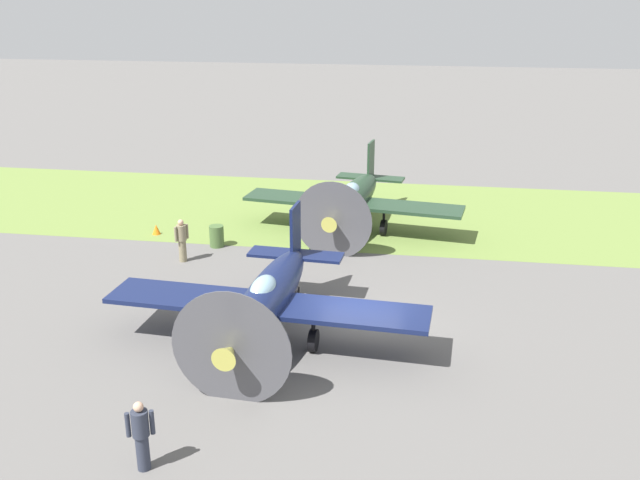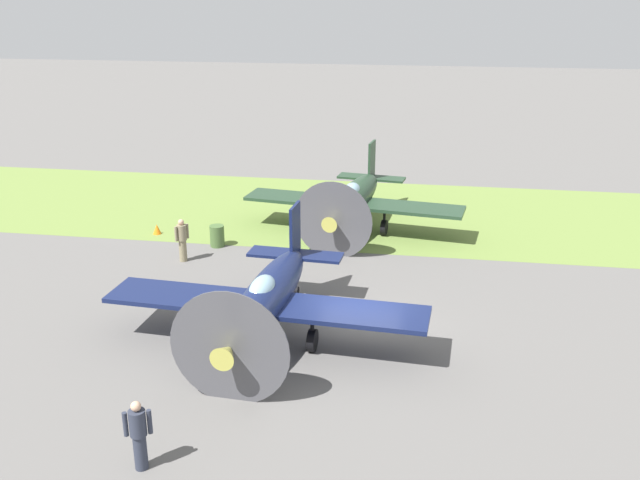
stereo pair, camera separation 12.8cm
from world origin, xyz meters
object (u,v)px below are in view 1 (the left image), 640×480
Objects in this scene: airplane_lead at (268,297)px; ground_crew_mechanic at (182,239)px; ground_crew_chief at (141,434)px; runway_marker_cone at (156,229)px; fuel_drum at (217,236)px; airplane_wingman at (353,198)px.

airplane_lead is 5.68× the size of ground_crew_mechanic.
runway_marker_cone is (5.62, -15.19, -0.69)m from ground_crew_chief.
fuel_drum is 2.05× the size of runway_marker_cone.
airplane_lead reaches higher than runway_marker_cone.
fuel_drum is at bearing 160.94° from runway_marker_cone.
ground_crew_mechanic is 1.92× the size of fuel_drum.
ground_crew_mechanic is (4.82, -5.91, -0.55)m from airplane_lead.
airplane_wingman is 5.66× the size of ground_crew_mechanic.
ground_crew_chief is 14.37m from fuel_drum.
airplane_wingman is at bearing -14.87° from ground_crew_mechanic.
runway_marker_cone is at bearing -47.55° from airplane_lead.
ground_crew_mechanic is at bearing -94.77° from ground_crew_chief.
airplane_lead is 22.35× the size of runway_marker_cone.
airplane_lead is 6.57m from ground_crew_chief.
ground_crew_chief is at bearing 81.07° from airplane_lead.
runway_marker_cone is at bearing -89.87° from ground_crew_chief.
ground_crew_chief is (1.44, 6.39, -0.55)m from airplane_lead.
airplane_wingman is at bearing -166.83° from runway_marker_cone.
ground_crew_mechanic is at bearing -47.06° from airplane_lead.
ground_crew_mechanic is 3.71m from runway_marker_cone.
airplane_wingman is 8.75m from runway_marker_cone.
airplane_lead reaches higher than airplane_wingman.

